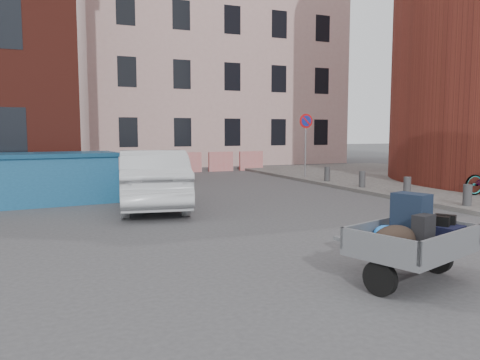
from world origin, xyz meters
name	(u,v)px	position (x,y,z in m)	size (l,w,h in m)	color
ground	(279,240)	(0.00, 0.00, 0.00)	(120.00, 120.00, 0.00)	#38383A
building_pink	(210,55)	(6.00, 22.00, 7.00)	(16.00, 8.00, 14.00)	#C69D98
no_parking_sign	(306,132)	(6.00, 9.48, 2.01)	(0.60, 0.09, 2.65)	gray
bollards	(407,186)	(6.00, 3.40, 0.40)	(0.22, 9.02, 0.55)	#3A3A3D
barriers	(221,162)	(4.20, 15.00, 0.50)	(4.70, 0.18, 1.00)	red
trailer	(411,239)	(0.47, -2.90, 0.61)	(1.87, 1.97, 1.20)	black
dumpster	(54,178)	(-3.85, 6.50, 0.72)	(3.58, 2.12, 1.43)	#1B5684
silver_car	(152,179)	(-1.42, 4.66, 0.77)	(1.63, 4.67, 1.54)	#B5B8BD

